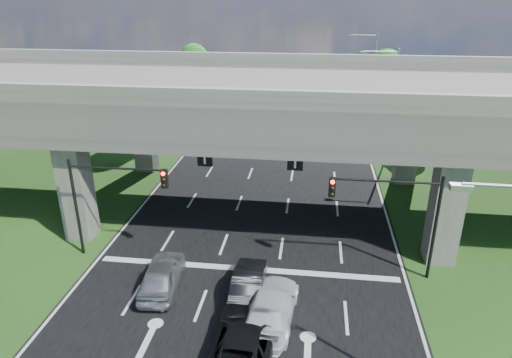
% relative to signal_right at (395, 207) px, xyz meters
% --- Properties ---
extents(ground, '(160.00, 160.00, 0.00)m').
position_rel_signal_right_xyz_m(ground, '(-7.82, -3.94, -4.19)').
color(ground, '#1C4014').
rests_on(ground, ground).
extents(road, '(18.00, 120.00, 0.03)m').
position_rel_signal_right_xyz_m(road, '(-7.82, 6.06, -4.17)').
color(road, black).
rests_on(road, ground).
extents(overpass, '(80.00, 15.00, 10.00)m').
position_rel_signal_right_xyz_m(overpass, '(-7.82, 8.06, 3.73)').
color(overpass, '#353330').
rests_on(overpass, ground).
extents(warehouse, '(20.00, 10.00, 4.00)m').
position_rel_signal_right_xyz_m(warehouse, '(-33.82, 31.06, -2.19)').
color(warehouse, '#9E9E99').
rests_on(warehouse, ground).
extents(signal_right, '(5.76, 0.54, 6.00)m').
position_rel_signal_right_xyz_m(signal_right, '(0.00, 0.00, 0.00)').
color(signal_right, black).
rests_on(signal_right, ground).
extents(signal_left, '(5.76, 0.54, 6.00)m').
position_rel_signal_right_xyz_m(signal_left, '(-15.65, 0.00, 0.00)').
color(signal_left, black).
rests_on(signal_left, ground).
extents(streetlight_far, '(3.38, 0.25, 10.00)m').
position_rel_signal_right_xyz_m(streetlight_far, '(2.27, 20.06, 1.66)').
color(streetlight_far, gray).
rests_on(streetlight_far, ground).
extents(streetlight_beyond, '(3.38, 0.25, 10.00)m').
position_rel_signal_right_xyz_m(streetlight_beyond, '(2.27, 36.06, 1.66)').
color(streetlight_beyond, gray).
rests_on(streetlight_beyond, ground).
extents(tree_left_near, '(4.50, 4.50, 7.80)m').
position_rel_signal_right_xyz_m(tree_left_near, '(-21.78, 22.06, 0.63)').
color(tree_left_near, black).
rests_on(tree_left_near, ground).
extents(tree_left_mid, '(3.91, 3.90, 6.76)m').
position_rel_signal_right_xyz_m(tree_left_mid, '(-24.78, 30.06, -0.01)').
color(tree_left_mid, black).
rests_on(tree_left_mid, ground).
extents(tree_left_far, '(4.80, 4.80, 8.32)m').
position_rel_signal_right_xyz_m(tree_left_far, '(-20.78, 38.06, 0.95)').
color(tree_left_far, black).
rests_on(tree_left_far, ground).
extents(tree_right_near, '(4.20, 4.20, 7.28)m').
position_rel_signal_right_xyz_m(tree_right_near, '(5.22, 24.06, 0.31)').
color(tree_right_near, black).
rests_on(tree_right_near, ground).
extents(tree_right_mid, '(3.91, 3.90, 6.76)m').
position_rel_signal_right_xyz_m(tree_right_mid, '(8.22, 32.06, -0.01)').
color(tree_right_mid, black).
rests_on(tree_right_mid, ground).
extents(tree_right_far, '(4.50, 4.50, 7.80)m').
position_rel_signal_right_xyz_m(tree_right_far, '(4.22, 40.06, 0.63)').
color(tree_right_far, black).
rests_on(tree_right_far, ground).
extents(car_silver, '(2.36, 4.88, 1.60)m').
position_rel_signal_right_xyz_m(car_silver, '(-11.96, -2.71, -3.35)').
color(car_silver, silver).
rests_on(car_silver, road).
extents(car_dark, '(1.64, 4.48, 1.47)m').
position_rel_signal_right_xyz_m(car_dark, '(-7.35, -2.70, -3.42)').
color(car_dark, black).
rests_on(car_dark, road).
extents(car_white, '(2.63, 5.60, 1.58)m').
position_rel_signal_right_xyz_m(car_white, '(-6.02, -4.61, -3.37)').
color(car_white, silver).
rests_on(car_white, road).
extents(car_trailing, '(2.85, 5.88, 1.61)m').
position_rel_signal_right_xyz_m(car_trailing, '(-6.92, -7.04, -3.35)').
color(car_trailing, black).
rests_on(car_trailing, road).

